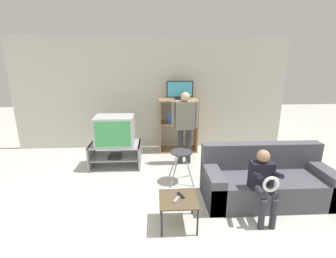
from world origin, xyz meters
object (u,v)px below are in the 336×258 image
at_px(person_seated_child, 263,180).
at_px(folding_stool, 181,157).
at_px(television_main, 115,130).
at_px(person_standing_adult, 185,122).
at_px(remote_control_white, 177,199).
at_px(remote_control_black, 181,195).
at_px(couch, 266,182).
at_px(media_shelf, 178,125).
at_px(television_flat, 180,91).
at_px(tv_stand, 116,155).
at_px(snack_table, 178,201).

bearing_deg(person_seated_child, folding_stool, 131.69).
bearing_deg(television_main, folding_stool, -29.71).
height_order(folding_stool, person_standing_adult, person_standing_adult).
distance_m(remote_control_white, person_seated_child, 1.18).
xyz_separation_m(remote_control_black, couch, (1.37, 0.50, -0.11)).
relative_size(couch, person_seated_child, 1.98).
bearing_deg(television_main, media_shelf, 32.57).
bearing_deg(media_shelf, television_flat, 10.60).
xyz_separation_m(tv_stand, snack_table, (1.09, -1.89, 0.11)).
relative_size(television_flat, snack_table, 1.23).
xyz_separation_m(tv_stand, person_seated_child, (2.23, -1.81, 0.34)).
relative_size(tv_stand, remote_control_white, 6.94).
relative_size(snack_table, couch, 0.26).
xyz_separation_m(television_flat, remote_control_black, (-0.24, -2.68, -1.02)).
relative_size(folding_stool, snack_table, 1.17).
bearing_deg(person_standing_adult, television_flat, 92.28).
distance_m(tv_stand, television_main, 0.53).
distance_m(couch, person_seated_child, 0.62).
xyz_separation_m(television_main, snack_table, (1.08, -1.89, -0.42)).
distance_m(folding_stool, snack_table, 1.20).
bearing_deg(snack_table, remote_control_white, -123.22).
distance_m(television_flat, folding_stool, 1.83).
height_order(remote_control_white, person_standing_adult, person_standing_adult).
bearing_deg(snack_table, person_standing_adult, 81.10).
xyz_separation_m(television_flat, folding_stool, (-0.11, -1.56, -0.95)).
xyz_separation_m(tv_stand, television_flat, (1.37, 0.84, 1.19)).
height_order(television_main, person_seated_child, television_main).
bearing_deg(television_main, couch, -28.04).
bearing_deg(couch, media_shelf, 118.15).
bearing_deg(couch, television_main, 151.96).
height_order(couch, person_standing_adult, person_standing_adult).
distance_m(television_main, person_seated_child, 2.86).
bearing_deg(remote_control_black, tv_stand, 98.35).
relative_size(television_main, remote_control_black, 5.16).
bearing_deg(tv_stand, person_standing_adult, 2.89).
xyz_separation_m(folding_stool, couch, (1.25, -0.62, -0.19)).
distance_m(snack_table, person_standing_adult, 2.06).
relative_size(media_shelf, remote_control_black, 8.53).
xyz_separation_m(television_flat, couch, (1.13, -2.18, -1.14)).
xyz_separation_m(folding_stool, remote_control_black, (-0.12, -1.12, -0.08)).
distance_m(snack_table, person_seated_child, 1.16).
bearing_deg(remote_control_black, remote_control_white, -147.14).
xyz_separation_m(remote_control_white, person_seated_child, (1.16, 0.12, 0.17)).
bearing_deg(remote_control_white, television_main, 147.30).
height_order(television_flat, remote_control_black, television_flat).
bearing_deg(person_standing_adult, snack_table, -98.90).
bearing_deg(folding_stool, remote_control_white, -98.79).
relative_size(tv_stand, television_main, 1.34).
xyz_separation_m(remote_control_black, remote_control_white, (-0.06, -0.10, 0.00)).
bearing_deg(media_shelf, television_main, -147.43).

